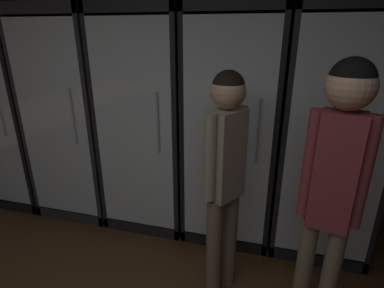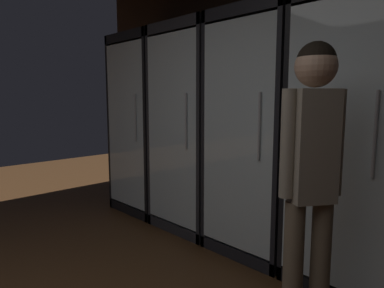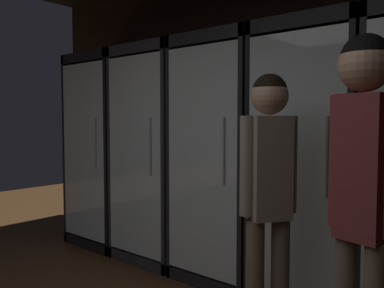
{
  "view_description": "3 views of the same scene",
  "coord_description": "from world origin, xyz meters",
  "px_view_note": "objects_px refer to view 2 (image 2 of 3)",
  "views": [
    {
      "loc": [
        0.77,
        0.2,
        1.83
      ],
      "look_at": [
        0.11,
        2.59,
        0.9
      ],
      "focal_mm": 28.34,
      "sensor_mm": 36.0,
      "label": 1
    },
    {
      "loc": [
        1.34,
        0.3,
        1.33
      ],
      "look_at": [
        -0.76,
        2.31,
        0.94
      ],
      "focal_mm": 31.95,
      "sensor_mm": 36.0,
      "label": 2
    },
    {
      "loc": [
        1.68,
        -0.07,
        1.36
      ],
      "look_at": [
        -0.68,
        2.68,
        1.14
      ],
      "focal_mm": 38.33,
      "sensor_mm": 36.0,
      "label": 3
    }
  ],
  "objects_px": {
    "cooler_center": "(260,137)",
    "shopper_far": "(312,162)",
    "cooler_left": "(196,131)",
    "cooler_far_left": "(149,126)",
    "cooler_right": "(356,147)"
  },
  "relations": [
    {
      "from": "cooler_right",
      "to": "shopper_far",
      "type": "distance_m",
      "value": 0.76
    },
    {
      "from": "cooler_far_left",
      "to": "cooler_right",
      "type": "bearing_deg",
      "value": 0.03
    },
    {
      "from": "cooler_left",
      "to": "cooler_right",
      "type": "height_order",
      "value": "same"
    },
    {
      "from": "cooler_left",
      "to": "cooler_center",
      "type": "relative_size",
      "value": 1.0
    },
    {
      "from": "cooler_center",
      "to": "shopper_far",
      "type": "height_order",
      "value": "cooler_center"
    },
    {
      "from": "cooler_left",
      "to": "cooler_right",
      "type": "bearing_deg",
      "value": 0.06
    },
    {
      "from": "cooler_left",
      "to": "cooler_center",
      "type": "xyz_separation_m",
      "value": [
        0.79,
        0.0,
        0.0
      ]
    },
    {
      "from": "cooler_right",
      "to": "cooler_far_left",
      "type": "bearing_deg",
      "value": -179.97
    },
    {
      "from": "cooler_left",
      "to": "cooler_center",
      "type": "distance_m",
      "value": 0.79
    },
    {
      "from": "cooler_far_left",
      "to": "cooler_center",
      "type": "bearing_deg",
      "value": 0.02
    },
    {
      "from": "shopper_far",
      "to": "cooler_right",
      "type": "bearing_deg",
      "value": 94.71
    },
    {
      "from": "cooler_center",
      "to": "shopper_far",
      "type": "distance_m",
      "value": 1.14
    },
    {
      "from": "cooler_center",
      "to": "cooler_far_left",
      "type": "bearing_deg",
      "value": -179.98
    },
    {
      "from": "cooler_far_left",
      "to": "cooler_left",
      "type": "height_order",
      "value": "same"
    },
    {
      "from": "cooler_center",
      "to": "shopper_far",
      "type": "bearing_deg",
      "value": -41.74
    }
  ]
}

